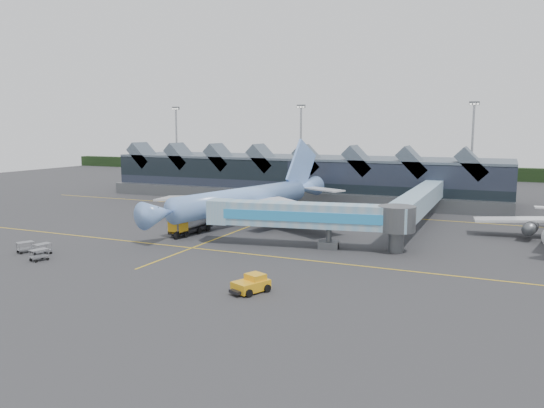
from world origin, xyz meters
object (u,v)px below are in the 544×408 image
at_px(pushback_tug, 251,284).
at_px(main_airliner, 249,198).
at_px(jet_bridge, 320,217).
at_px(fuel_truck, 192,222).

bearing_deg(pushback_tug, main_airliner, 140.75).
height_order(jet_bridge, fuel_truck, jet_bridge).
height_order(main_airliner, pushback_tug, main_airliner).
relative_size(main_airliner, jet_bridge, 1.59).
height_order(fuel_truck, pushback_tug, fuel_truck).
bearing_deg(jet_bridge, fuel_truck, 165.83).
height_order(main_airliner, jet_bridge, main_airliner).
bearing_deg(fuel_truck, main_airliner, 74.95).
bearing_deg(main_airliner, fuel_truck, -96.70).
bearing_deg(main_airliner, pushback_tug, -50.85).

